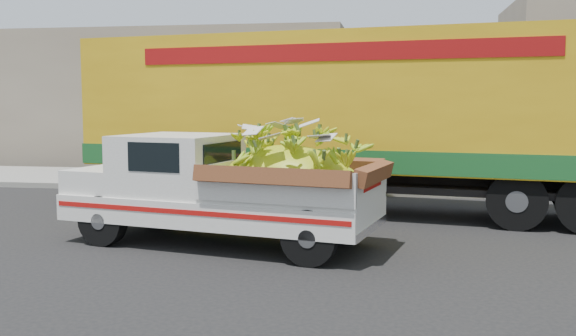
# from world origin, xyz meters

# --- Properties ---
(ground) EXTENTS (100.00, 100.00, 0.00)m
(ground) POSITION_xyz_m (0.00, 0.00, 0.00)
(ground) COLOR black
(ground) RESTS_ON ground
(curb) EXTENTS (60.00, 0.25, 0.15)m
(curb) POSITION_xyz_m (0.00, 6.89, 0.07)
(curb) COLOR gray
(curb) RESTS_ON ground
(sidewalk) EXTENTS (60.00, 4.00, 0.14)m
(sidewalk) POSITION_xyz_m (0.00, 8.99, 0.07)
(sidewalk) COLOR gray
(sidewalk) RESTS_ON ground
(building_left) EXTENTS (18.00, 6.00, 5.00)m
(building_left) POSITION_xyz_m (-8.00, 14.89, 2.50)
(building_left) COLOR gray
(building_left) RESTS_ON ground
(pickup_truck) EXTENTS (5.48, 2.94, 1.82)m
(pickup_truck) POSITION_xyz_m (0.39, 0.69, 0.98)
(pickup_truck) COLOR black
(pickup_truck) RESTS_ON ground
(semi_trailer) EXTENTS (12.08, 4.48, 3.80)m
(semi_trailer) POSITION_xyz_m (1.84, 4.44, 2.12)
(semi_trailer) COLOR black
(semi_trailer) RESTS_ON ground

